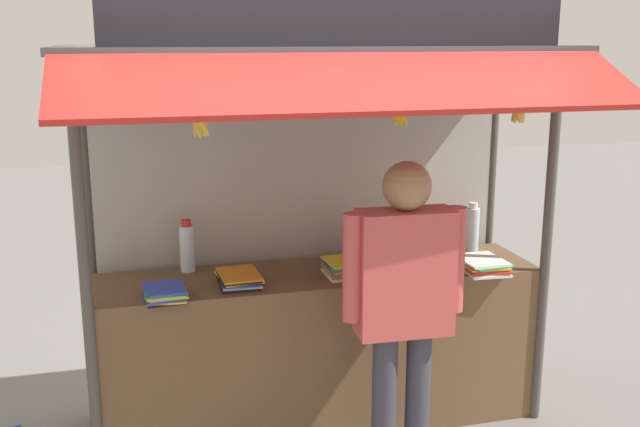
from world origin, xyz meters
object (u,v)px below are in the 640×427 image
Objects in this scene: water_bottle_back_left at (187,247)px; magazine_stack_center at (165,293)px; water_bottle_left at (454,242)px; banana_bunch_leftmost at (400,112)px; magazine_stack_back_right at (343,268)px; magazine_stack_far_right at (483,265)px; magazine_stack_right at (239,279)px; water_bottle_rear_center at (364,238)px; banana_bunch_rightmost at (519,109)px; water_bottle_mid_left at (472,228)px; vendor_person at (404,294)px; banana_bunch_inner_left at (201,122)px; water_bottle_mid_right at (363,242)px; water_bottle_front_right at (405,247)px.

water_bottle_back_left reaches higher than magazine_stack_center.
water_bottle_back_left reaches higher than water_bottle_left.
magazine_stack_center is 1.00× the size of banana_bunch_leftmost.
magazine_stack_center is at bearing -172.45° from magazine_stack_back_right.
banana_bunch_leftmost is (1.06, -0.62, 0.82)m from water_bottle_back_left.
water_bottle_left is 1.62m from water_bottle_back_left.
magazine_stack_far_right is at bearing 16.40° from banana_bunch_leftmost.
magazine_stack_far_right reaches higher than magazine_stack_right.
water_bottle_rear_center is 0.98× the size of magazine_stack_center.
magazine_stack_center is at bearing 174.61° from banana_bunch_rightmost.
water_bottle_mid_left is 1.01× the size of water_bottle_back_left.
magazine_stack_back_right is 0.99m from banana_bunch_leftmost.
banana_bunch_leftmost reaches higher than vendor_person.
banana_bunch_inner_left is at bearing 179.94° from banana_bunch_leftmost.
water_bottle_back_left is 2.01m from banana_bunch_rightmost.
water_bottle_mid_right is 0.16× the size of vendor_person.
banana_bunch_inner_left is 1.31m from vendor_person.
banana_bunch_leftmost is at bearing -30.52° from water_bottle_back_left.
water_bottle_rear_center is 1.04m from banana_bunch_leftmost.
water_bottle_front_right is (0.24, -0.09, -0.02)m from water_bottle_mid_right.
water_bottle_mid_left is 1.38× the size of water_bottle_left.
water_bottle_front_right reaches higher than magazine_stack_back_right.
banana_bunch_inner_left is (-1.57, -0.46, 0.83)m from water_bottle_left.
banana_bunch_rightmost is at bearing -96.25° from water_bottle_mid_left.
banana_bunch_leftmost is at bearing -139.86° from water_bottle_left.
water_bottle_rear_center is 0.82× the size of magazine_stack_right.
magazine_stack_center is at bearing -170.79° from water_bottle_left.
water_bottle_front_right is 0.13× the size of vendor_person.
banana_bunch_rightmost reaches higher than vendor_person.
banana_bunch_leftmost reaches higher than magazine_stack_right.
water_bottle_mid_right is at bearing 27.61° from banana_bunch_inner_left.
magazine_stack_right is at bearing 168.19° from banana_bunch_rightmost.
water_bottle_front_right is 1.03m from magazine_stack_right.
water_bottle_rear_center is 0.39m from magazine_stack_back_right.
water_bottle_front_right is at bearing 15.52° from magazine_stack_back_right.
water_bottle_left is at bearing 16.52° from banana_bunch_inner_left.
water_bottle_back_left is (-1.04, 0.10, 0.02)m from water_bottle_mid_right.
water_bottle_rear_center is (-0.54, 0.15, 0.02)m from water_bottle_left.
water_bottle_left is at bearing 5.92° from water_bottle_front_right.
banana_bunch_leftmost is (-0.74, -0.60, 0.81)m from water_bottle_mid_left.
water_bottle_front_right is (-0.33, -0.03, -0.00)m from water_bottle_left.
water_bottle_mid_left reaches higher than magazine_stack_right.
water_bottle_mid_left is 1.00m from magazine_stack_back_right.
water_bottle_mid_left is 1.16× the size of magazine_stack_center.
water_bottle_back_left is at bearing -39.08° from vendor_person.
banana_bunch_leftmost reaches higher than water_bottle_rear_center.
banana_bunch_rightmost reaches higher than magazine_stack_right.
banana_bunch_inner_left is (-1.75, -0.60, 0.79)m from water_bottle_mid_left.
water_bottle_mid_left is 0.76m from water_bottle_mid_right.
water_bottle_back_left is at bearing 164.95° from magazine_stack_far_right.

